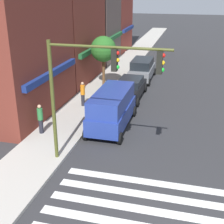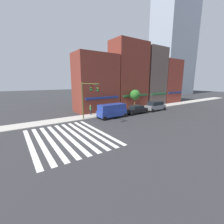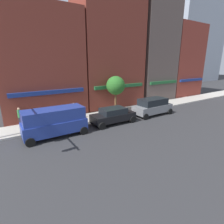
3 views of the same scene
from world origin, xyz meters
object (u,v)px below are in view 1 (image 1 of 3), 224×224
object	(u,v)px
traffic_signal	(94,79)
van_blue	(112,108)
sedan_black	(130,88)
street_tree	(103,49)
pedestrian_orange_vest	(83,93)
pedestrian_green_top	(40,118)
suv_grey	(142,69)

from	to	relation	value
traffic_signal	van_blue	size ratio (longest dim) A/B	1.20
sedan_black	street_tree	world-z (taller)	street_tree
pedestrian_orange_vest	pedestrian_green_top	bearing A→B (deg)	76.16
pedestrian_green_top	street_tree	xyz separation A→B (m)	(10.07, -0.92, 2.24)
street_tree	van_blue	bearing A→B (deg)	-160.44
traffic_signal	van_blue	world-z (taller)	traffic_signal
pedestrian_orange_vest	street_tree	size ratio (longest dim) A/B	0.41
van_blue	street_tree	distance (m)	8.61
van_blue	traffic_signal	bearing A→B (deg)	-175.37
sedan_black	pedestrian_green_top	distance (m)	8.74
traffic_signal	pedestrian_green_top	size ratio (longest dim) A/B	3.39
pedestrian_orange_vest	pedestrian_green_top	xyz separation A→B (m)	(-4.93, 0.84, 0.00)
van_blue	suv_grey	world-z (taller)	van_blue
street_tree	sedan_black	bearing A→B (deg)	-127.76
sedan_black	street_tree	distance (m)	4.32
street_tree	pedestrian_green_top	bearing A→B (deg)	174.77
pedestrian_orange_vest	suv_grey	bearing A→B (deg)	-113.04
suv_grey	pedestrian_orange_vest	xyz separation A→B (m)	(-8.41, 2.88, 0.04)
sedan_black	pedestrian_green_top	xyz separation A→B (m)	(-7.90, 3.72, 0.23)
sedan_black	street_tree	size ratio (longest dim) A/B	1.04
sedan_black	street_tree	xyz separation A→B (m)	(2.17, 2.80, 2.47)
pedestrian_orange_vest	street_tree	world-z (taller)	street_tree
suv_grey	pedestrian_orange_vest	world-z (taller)	suv_grey
van_blue	suv_grey	bearing A→B (deg)	0.15
suv_grey	street_tree	distance (m)	4.87
van_blue	suv_grey	distance (m)	11.15
traffic_signal	van_blue	distance (m)	5.51
traffic_signal	street_tree	xyz separation A→B (m)	(12.42, 3.16, -1.08)
traffic_signal	street_tree	distance (m)	12.86
traffic_signal	pedestrian_orange_vest	size ratio (longest dim) A/B	3.39
traffic_signal	street_tree	world-z (taller)	traffic_signal
sedan_black	street_tree	bearing A→B (deg)	53.31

